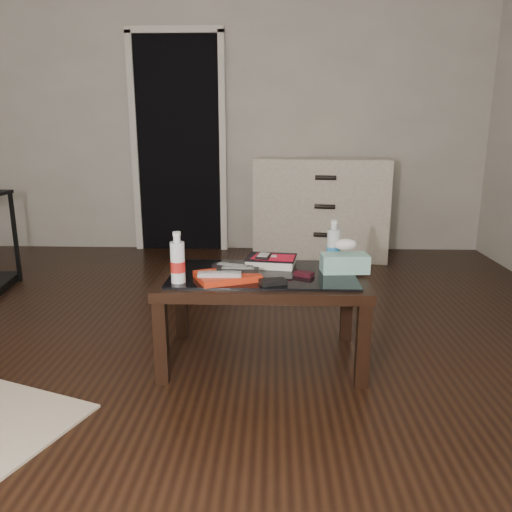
{
  "coord_description": "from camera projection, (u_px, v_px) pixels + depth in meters",
  "views": [
    {
      "loc": [
        0.5,
        -2.35,
        1.15
      ],
      "look_at": [
        0.42,
        0.0,
        0.55
      ],
      "focal_mm": 35.0,
      "sensor_mm": 36.0,
      "label": 1
    }
  ],
  "objects": [
    {
      "name": "remote_black_front",
      "position": [
        238.0,
        269.0,
        2.37
      ],
      "size": [
        0.2,
        0.05,
        0.02
      ],
      "primitive_type": "cube",
      "rotation": [
        0.0,
        0.0,
        0.01
      ],
      "color": "black",
      "rests_on": "magazines"
    },
    {
      "name": "coffee_table",
      "position": [
        263.0,
        285.0,
        2.48
      ],
      "size": [
        1.0,
        0.6,
        0.46
      ],
      "color": "black",
      "rests_on": "ground"
    },
    {
      "name": "dresser",
      "position": [
        322.0,
        208.0,
        4.59
      ],
      "size": [
        1.26,
        0.68,
        0.9
      ],
      "rotation": [
        0.0,
        0.0,
        -0.15
      ],
      "color": "silver",
      "rests_on": "ground"
    },
    {
      "name": "remote_black_back",
      "position": [
        232.0,
        266.0,
        2.42
      ],
      "size": [
        0.21,
        0.11,
        0.02
      ],
      "primitive_type": "cube",
      "rotation": [
        0.0,
        0.0,
        -0.32
      ],
      "color": "black",
      "rests_on": "magazines"
    },
    {
      "name": "remote_silver",
      "position": [
        220.0,
        274.0,
        2.29
      ],
      "size": [
        0.2,
        0.06,
        0.02
      ],
      "primitive_type": "cube",
      "rotation": [
        0.0,
        0.0,
        0.05
      ],
      "color": "#9E9EA2",
      "rests_on": "magazines"
    },
    {
      "name": "water_bottle_left",
      "position": [
        178.0,
        257.0,
        2.28
      ],
      "size": [
        0.08,
        0.08,
        0.24
      ],
      "primitive_type": "cylinder",
      "rotation": [
        0.0,
        0.0,
        -0.17
      ],
      "color": "white",
      "rests_on": "coffee_table"
    },
    {
      "name": "wallet",
      "position": [
        273.0,
        282.0,
        2.28
      ],
      "size": [
        0.14,
        0.1,
        0.02
      ],
      "primitive_type": "cube",
      "rotation": [
        0.0,
        0.0,
        0.29
      ],
      "color": "black",
      "rests_on": "coffee_table"
    },
    {
      "name": "room_shell",
      "position": [
        160.0,
        18.0,
        2.18
      ],
      "size": [
        5.0,
        5.0,
        5.0
      ],
      "color": "beige",
      "rests_on": "ground"
    },
    {
      "name": "ground",
      "position": [
        175.0,
        358.0,
        2.58
      ],
      "size": [
        5.0,
        5.0,
        0.0
      ],
      "primitive_type": "plane",
      "color": "black",
      "rests_on": "ground"
    },
    {
      "name": "doorway",
      "position": [
        179.0,
        143.0,
        4.73
      ],
      "size": [
        0.9,
        0.08,
        2.07
      ],
      "color": "black",
      "rests_on": "ground"
    },
    {
      "name": "textbook",
      "position": [
        271.0,
        261.0,
        2.59
      ],
      "size": [
        0.28,
        0.23,
        0.05
      ],
      "primitive_type": "cube",
      "rotation": [
        0.0,
        0.0,
        -0.15
      ],
      "color": "black",
      "rests_on": "coffee_table"
    },
    {
      "name": "ipod",
      "position": [
        264.0,
        256.0,
        2.55
      ],
      "size": [
        0.08,
        0.11,
        0.02
      ],
      "primitive_type": "cube",
      "rotation": [
        0.0,
        0.0,
        -0.19
      ],
      "color": "black",
      "rests_on": "dvd_mailers"
    },
    {
      "name": "magazines",
      "position": [
        227.0,
        276.0,
        2.35
      ],
      "size": [
        0.34,
        0.3,
        0.03
      ],
      "primitive_type": "cube",
      "rotation": [
        0.0,
        0.0,
        0.41
      ],
      "color": "red",
      "rests_on": "coffee_table"
    },
    {
      "name": "flip_phone",
      "position": [
        304.0,
        274.0,
        2.4
      ],
      "size": [
        0.1,
        0.09,
        0.02
      ],
      "primitive_type": "cube",
      "rotation": [
        0.0,
        0.0,
        -0.52
      ],
      "color": "black",
      "rests_on": "coffee_table"
    },
    {
      "name": "water_bottle_right",
      "position": [
        333.0,
        243.0,
        2.57
      ],
      "size": [
        0.08,
        0.08,
        0.24
      ],
      "primitive_type": "cylinder",
      "rotation": [
        0.0,
        0.0,
        0.27
      ],
      "color": "silver",
      "rests_on": "coffee_table"
    },
    {
      "name": "dvd_mailers",
      "position": [
        272.0,
        257.0,
        2.57
      ],
      "size": [
        0.22,
        0.18,
        0.01
      ],
      "primitive_type": "cube",
      "rotation": [
        0.0,
        0.0,
        -0.3
      ],
      "color": "red",
      "rests_on": "textbook"
    },
    {
      "name": "tissue_box",
      "position": [
        345.0,
        263.0,
        2.47
      ],
      "size": [
        0.24,
        0.14,
        0.09
      ],
      "primitive_type": "cube",
      "rotation": [
        0.0,
        0.0,
        0.08
      ],
      "color": "teal",
      "rests_on": "coffee_table"
    }
  ]
}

